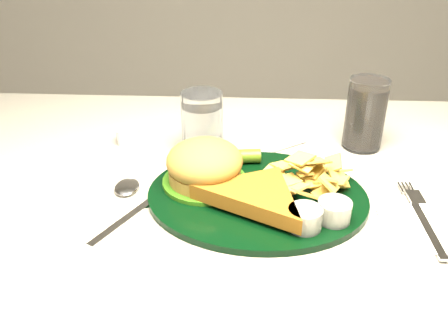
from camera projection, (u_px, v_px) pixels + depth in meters
The scene contains 7 objects.
dinner_plate at pixel (258, 178), 0.70m from camera, with size 0.31×0.26×0.07m, color black, non-canonical shape.
water_glass at pixel (202, 124), 0.82m from camera, with size 0.07×0.07×0.11m, color white.
cola_glass at pixel (365, 114), 0.84m from camera, with size 0.07×0.07×0.12m, color black.
fork_napkin at pixel (426, 226), 0.65m from camera, with size 0.12×0.16×0.01m, color silver, non-canonical shape.
spoon at pixel (123, 220), 0.66m from camera, with size 0.05×0.17×0.01m, color white, non-canonical shape.
ramekin at pixel (128, 136), 0.87m from camera, with size 0.04×0.04×0.03m, color silver.
wrapped_straw at pixel (256, 155), 0.83m from camera, with size 0.21×0.07×0.01m, color silver, non-canonical shape.
Camera 1 is at (0.02, -0.61, 1.14)m, focal length 40.00 mm.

